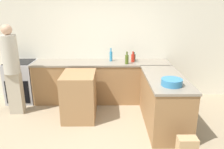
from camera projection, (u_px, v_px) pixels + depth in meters
name	position (u px, v px, depth m)	size (l,w,h in m)	color
ground_plane	(98.00, 143.00, 3.61)	(14.00, 14.00, 0.00)	tan
wall_back	(102.00, 42.00, 5.16)	(8.00, 0.06, 2.70)	silver
counter_back	(102.00, 81.00, 5.10)	(3.08, 0.65, 0.94)	olive
counter_peninsula	(163.00, 101.00, 4.06)	(0.69, 1.61, 0.94)	olive
range_oven	(22.00, 81.00, 5.08)	(0.62, 0.63, 0.95)	#ADADB2
island_table	(79.00, 96.00, 4.32)	(0.63, 0.79, 0.92)	#997047
mixing_bowl	(172.00, 82.00, 3.48)	(0.34, 0.34, 0.11)	teal
olive_oil_bottle	(127.00, 59.00, 4.76)	(0.08, 0.08, 0.27)	#475B1E
wine_bottle_dark	(134.00, 57.00, 5.07)	(0.08, 0.08, 0.20)	black
dish_soap_bottle	(111.00, 56.00, 5.01)	(0.07, 0.07, 0.30)	#338CBF
hot_sauce_bottle	(133.00, 58.00, 4.93)	(0.08, 0.08, 0.24)	red
person_by_range	(12.00, 67.00, 4.32)	(0.31, 0.31, 1.83)	#ADA38E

